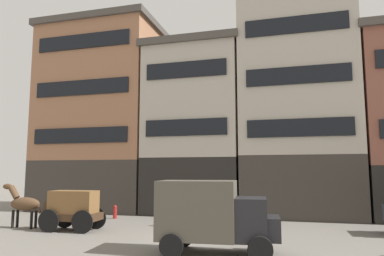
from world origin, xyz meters
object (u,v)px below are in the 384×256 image
cargo_wagon (72,207)px  fire_hydrant_curbside (115,212)px  draft_horse (24,203)px  pedestrian_officer (183,208)px  delivery_truck_near (213,214)px

cargo_wagon → fire_hydrant_curbside: (-0.07, 4.73, -0.72)m
draft_horse → pedestrian_officer: (7.98, 2.59, -0.29)m
cargo_wagon → fire_hydrant_curbside: size_ratio=3.60×
delivery_truck_near → fire_hydrant_curbside: (-7.97, 7.75, -1.00)m
cargo_wagon → fire_hydrant_curbside: bearing=90.9°
draft_horse → pedestrian_officer: draft_horse is taller
cargo_wagon → draft_horse: bearing=-179.9°
delivery_truck_near → fire_hydrant_curbside: size_ratio=5.39×
pedestrian_officer → fire_hydrant_curbside: (-5.11, 2.14, -0.55)m
draft_horse → delivery_truck_near: (10.85, -3.02, 0.15)m
pedestrian_officer → cargo_wagon: bearing=-152.8°
delivery_truck_near → pedestrian_officer: 6.31m
pedestrian_officer → fire_hydrant_curbside: pedestrian_officer is taller
cargo_wagon → delivery_truck_near: (7.90, -3.02, 0.28)m
cargo_wagon → delivery_truck_near: 8.46m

